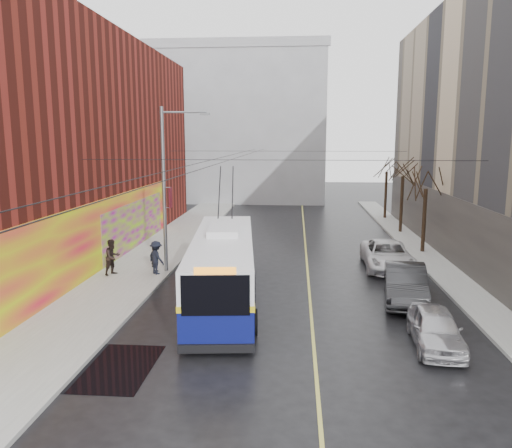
{
  "coord_description": "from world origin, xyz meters",
  "views": [
    {
      "loc": [
        0.78,
        -16.25,
        7.33
      ],
      "look_at": [
        -1.22,
        8.7,
        3.04
      ],
      "focal_mm": 35.0,
      "sensor_mm": 36.0,
      "label": 1
    }
  ],
  "objects_px": {
    "tree_mid": "(403,166)",
    "following_car": "(225,235)",
    "parked_car_a": "(435,328)",
    "pedestrian_a": "(155,257)",
    "streetlight_pole": "(167,186)",
    "tree_near": "(427,177)",
    "pedestrian_c": "(156,258)",
    "pedestrian_b": "(113,257)",
    "tree_far": "(387,163)",
    "parked_car_b": "(405,284)",
    "parked_car_c": "(387,255)",
    "trolleybus": "(223,267)"
  },
  "relations": [
    {
      "from": "streetlight_pole",
      "to": "pedestrian_c",
      "type": "relative_size",
      "value": 5.0
    },
    {
      "from": "parked_car_b",
      "to": "parked_car_c",
      "type": "height_order",
      "value": "parked_car_b"
    },
    {
      "from": "tree_near",
      "to": "tree_mid",
      "type": "height_order",
      "value": "tree_mid"
    },
    {
      "from": "tree_far",
      "to": "parked_car_b",
      "type": "height_order",
      "value": "tree_far"
    },
    {
      "from": "following_car",
      "to": "pedestrian_b",
      "type": "relative_size",
      "value": 2.15
    },
    {
      "from": "tree_near",
      "to": "parked_car_b",
      "type": "xyz_separation_m",
      "value": [
        -3.2,
        -9.92,
        -4.14
      ]
    },
    {
      "from": "tree_far",
      "to": "streetlight_pole",
      "type": "bearing_deg",
      "value": -127.12
    },
    {
      "from": "pedestrian_a",
      "to": "pedestrian_c",
      "type": "relative_size",
      "value": 0.93
    },
    {
      "from": "trolleybus",
      "to": "pedestrian_a",
      "type": "xyz_separation_m",
      "value": [
        -4.35,
        4.18,
        -0.63
      ]
    },
    {
      "from": "trolleybus",
      "to": "parked_car_a",
      "type": "distance_m",
      "value": 9.41
    },
    {
      "from": "parked_car_a",
      "to": "parked_car_b",
      "type": "height_order",
      "value": "parked_car_b"
    },
    {
      "from": "pedestrian_a",
      "to": "following_car",
      "type": "bearing_deg",
      "value": -9.85
    },
    {
      "from": "streetlight_pole",
      "to": "pedestrian_a",
      "type": "bearing_deg",
      "value": -151.38
    },
    {
      "from": "tree_near",
      "to": "parked_car_a",
      "type": "bearing_deg",
      "value": -102.06
    },
    {
      "from": "parked_car_b",
      "to": "following_car",
      "type": "xyz_separation_m",
      "value": [
        -9.95,
        11.65,
        -0.13
      ]
    },
    {
      "from": "streetlight_pole",
      "to": "tree_near",
      "type": "height_order",
      "value": "streetlight_pole"
    },
    {
      "from": "parked_car_a",
      "to": "pedestrian_a",
      "type": "height_order",
      "value": "pedestrian_a"
    },
    {
      "from": "following_car",
      "to": "pedestrian_a",
      "type": "bearing_deg",
      "value": -99.0
    },
    {
      "from": "parked_car_a",
      "to": "pedestrian_c",
      "type": "relative_size",
      "value": 2.24
    },
    {
      "from": "streetlight_pole",
      "to": "trolleybus",
      "type": "distance_m",
      "value": 6.68
    },
    {
      "from": "trolleybus",
      "to": "parked_car_c",
      "type": "distance_m",
      "value": 10.7
    },
    {
      "from": "tree_mid",
      "to": "parked_car_a",
      "type": "relative_size",
      "value": 1.65
    },
    {
      "from": "tree_mid",
      "to": "parked_car_c",
      "type": "height_order",
      "value": "tree_mid"
    },
    {
      "from": "pedestrian_a",
      "to": "tree_far",
      "type": "bearing_deg",
      "value": -29.5
    },
    {
      "from": "streetlight_pole",
      "to": "pedestrian_c",
      "type": "bearing_deg",
      "value": -123.24
    },
    {
      "from": "tree_mid",
      "to": "pedestrian_c",
      "type": "relative_size",
      "value": 3.71
    },
    {
      "from": "parked_car_a",
      "to": "pedestrian_a",
      "type": "bearing_deg",
      "value": 149.7
    },
    {
      "from": "tree_near",
      "to": "tree_far",
      "type": "height_order",
      "value": "tree_far"
    },
    {
      "from": "trolleybus",
      "to": "following_car",
      "type": "distance_m",
      "value": 12.42
    },
    {
      "from": "trolleybus",
      "to": "parked_car_c",
      "type": "height_order",
      "value": "trolleybus"
    },
    {
      "from": "tree_far",
      "to": "tree_mid",
      "type": "bearing_deg",
      "value": -90.0
    },
    {
      "from": "streetlight_pole",
      "to": "pedestrian_b",
      "type": "relative_size",
      "value": 4.69
    },
    {
      "from": "pedestrian_a",
      "to": "trolleybus",
      "type": "bearing_deg",
      "value": -125.57
    },
    {
      "from": "parked_car_b",
      "to": "pedestrian_c",
      "type": "xyz_separation_m",
      "value": [
        -12.43,
        3.17,
        0.22
      ]
    },
    {
      "from": "tree_near",
      "to": "pedestrian_b",
      "type": "distance_m",
      "value": 19.65
    },
    {
      "from": "streetlight_pole",
      "to": "parked_car_c",
      "type": "xyz_separation_m",
      "value": [
        12.16,
        1.93,
        -4.06
      ]
    },
    {
      "from": "tree_near",
      "to": "pedestrian_b",
      "type": "height_order",
      "value": "tree_near"
    },
    {
      "from": "parked_car_a",
      "to": "pedestrian_b",
      "type": "relative_size",
      "value": 2.11
    },
    {
      "from": "tree_mid",
      "to": "following_car",
      "type": "bearing_deg",
      "value": -158.15
    },
    {
      "from": "tree_near",
      "to": "following_car",
      "type": "xyz_separation_m",
      "value": [
        -13.15,
        1.73,
        -4.27
      ]
    },
    {
      "from": "tree_near",
      "to": "pedestrian_a",
      "type": "height_order",
      "value": "tree_near"
    },
    {
      "from": "tree_mid",
      "to": "streetlight_pole",
      "type": "bearing_deg",
      "value": -139.35
    },
    {
      "from": "tree_near",
      "to": "parked_car_a",
      "type": "xyz_separation_m",
      "value": [
        -3.2,
        -14.97,
        -4.29
      ]
    },
    {
      "from": "tree_near",
      "to": "parked_car_b",
      "type": "height_order",
      "value": "tree_near"
    },
    {
      "from": "parked_car_c",
      "to": "following_car",
      "type": "bearing_deg",
      "value": 151.62
    },
    {
      "from": "parked_car_b",
      "to": "pedestrian_a",
      "type": "height_order",
      "value": "pedestrian_a"
    },
    {
      "from": "pedestrian_c",
      "to": "tree_near",
      "type": "bearing_deg",
      "value": -117.36
    },
    {
      "from": "tree_mid",
      "to": "pedestrian_b",
      "type": "xyz_separation_m",
      "value": [
        -17.92,
        -14.07,
        -4.14
      ]
    },
    {
      "from": "following_car",
      "to": "parked_car_a",
      "type": "bearing_deg",
      "value": -50.07
    },
    {
      "from": "parked_car_a",
      "to": "pedestrian_b",
      "type": "height_order",
      "value": "pedestrian_b"
    }
  ]
}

